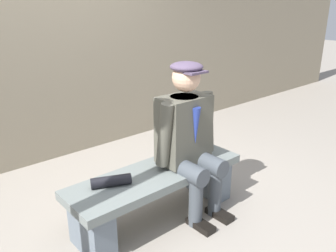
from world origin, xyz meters
TOP-DOWN VIEW (x-y plane):
  - ground_plane at (0.00, 0.00)m, footprint 30.00×30.00m
  - bench at (0.00, 0.00)m, footprint 1.47×0.47m
  - seated_man at (-0.28, 0.06)m, footprint 0.58×0.58m
  - rolled_magazine at (0.39, -0.04)m, footprint 0.29×0.19m
  - stadium_wall at (0.00, -1.77)m, footprint 12.00×0.24m

SIDE VIEW (x-z plane):
  - ground_plane at x=0.00m, z-range 0.00..0.00m
  - bench at x=0.00m, z-range 0.07..0.49m
  - rolled_magazine at x=0.39m, z-range 0.42..0.50m
  - seated_man at x=-0.28m, z-range 0.05..1.30m
  - stadium_wall at x=0.00m, z-range 0.00..2.35m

